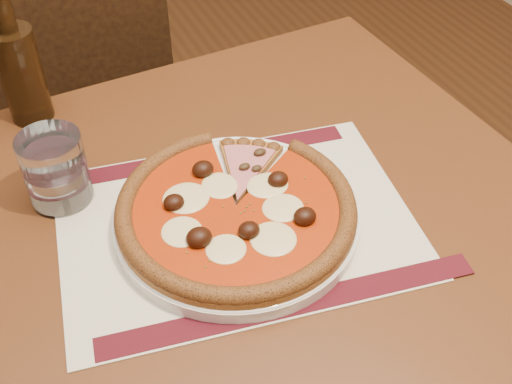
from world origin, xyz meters
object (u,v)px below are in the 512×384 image
plate (236,219)px  bottle (20,70)px  chair_far (68,104)px  water_glass (56,169)px  table (262,268)px  pizza (236,208)px

plate → bottle: bearing=119.4°
chair_far → water_glass: size_ratio=9.11×
plate → water_glass: bearing=143.2°
chair_far → plate: (0.11, -0.69, 0.24)m
table → water_glass: size_ratio=8.32×
water_glass → bottle: 0.20m
pizza → water_glass: size_ratio=3.03×
water_glass → chair_far: bearing=81.4°
chair_far → bottle: 0.47m
table → pizza: pizza is taller
chair_far → water_glass: (-0.08, -0.54, 0.28)m
plate → pizza: 0.02m
plate → pizza: pizza is taller
pizza → plate: bearing=60.1°
table → water_glass: bearing=147.0°
table → bottle: bottle is taller
table → chair_far: (-0.15, 0.69, -0.12)m
water_glass → bottle: bearing=90.6°
table → pizza: bearing=174.6°
chair_far → water_glass: bearing=86.5°
pizza → table: bearing=-5.4°
table → plate: bearing=174.0°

